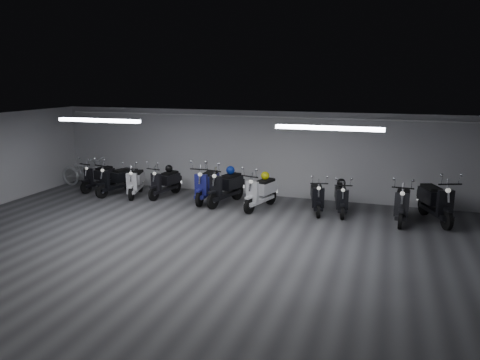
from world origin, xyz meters
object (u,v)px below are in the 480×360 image
(scooter_8, at_px, (341,194))
(bicycle, at_px, (85,169))
(scooter_0, at_px, (98,173))
(scooter_1, at_px, (116,175))
(scooter_2, at_px, (135,177))
(scooter_4, at_px, (207,179))
(helmet_1, at_px, (265,176))
(scooter_3, at_px, (165,178))
(scooter_10, at_px, (436,195))
(helmet_3, at_px, (230,170))
(helmet_0, at_px, (341,183))
(scooter_5, at_px, (225,181))
(scooter_7, at_px, (317,192))
(helmet_2, at_px, (169,168))
(scooter_9, at_px, (403,198))
(scooter_6, at_px, (261,187))

(scooter_8, xyz_separation_m, bicycle, (-9.03, 0.48, 0.07))
(scooter_0, height_order, scooter_1, scooter_1)
(scooter_2, height_order, scooter_4, scooter_4)
(scooter_1, relative_size, helmet_1, 7.11)
(scooter_3, distance_m, scooter_8, 5.70)
(scooter_10, relative_size, helmet_3, 7.43)
(scooter_0, relative_size, helmet_0, 6.55)
(scooter_5, height_order, scooter_7, scooter_5)
(scooter_1, xyz_separation_m, helmet_2, (1.73, 0.48, 0.25))
(scooter_1, bearing_deg, scooter_8, 18.21)
(helmet_3, bearing_deg, scooter_1, -175.59)
(scooter_0, bearing_deg, scooter_10, 11.88)
(scooter_3, bearing_deg, scooter_5, 6.16)
(scooter_9, bearing_deg, scooter_4, -179.55)
(scooter_0, relative_size, scooter_6, 0.91)
(scooter_6, xyz_separation_m, helmet_3, (-1.10, 0.43, 0.35))
(scooter_0, height_order, scooter_7, scooter_0)
(scooter_3, bearing_deg, scooter_9, 8.31)
(scooter_8, height_order, helmet_2, scooter_8)
(scooter_2, height_order, bicycle, bicycle)
(scooter_1, xyz_separation_m, scooter_3, (1.69, 0.25, -0.03))
(bicycle, distance_m, helmet_1, 6.78)
(scooter_4, height_order, scooter_8, scooter_4)
(scooter_6, xyz_separation_m, helmet_0, (2.30, 0.45, 0.19))
(scooter_8, bearing_deg, helmet_2, 165.89)
(scooter_8, distance_m, scooter_9, 1.67)
(bicycle, distance_m, helmet_2, 3.38)
(scooter_2, bearing_deg, scooter_7, -16.18)
(helmet_0, relative_size, helmet_1, 1.01)
(scooter_6, height_order, bicycle, scooter_6)
(scooter_3, bearing_deg, scooter_6, 5.10)
(helmet_0, relative_size, helmet_3, 0.95)
(scooter_4, distance_m, scooter_10, 6.69)
(scooter_3, xyz_separation_m, scooter_9, (7.35, -0.40, 0.04))
(scooter_8, bearing_deg, scooter_2, 170.30)
(scooter_2, bearing_deg, scooter_8, -15.76)
(scooter_5, distance_m, scooter_10, 6.01)
(scooter_9, bearing_deg, scooter_3, -179.48)
(scooter_6, relative_size, helmet_0, 7.18)
(scooter_5, bearing_deg, helmet_1, 19.28)
(scooter_3, bearing_deg, helmet_0, 12.16)
(scooter_3, xyz_separation_m, scooter_4, (1.52, -0.07, 0.08))
(scooter_0, distance_m, scooter_4, 4.14)
(scooter_1, bearing_deg, helmet_0, 19.93)
(scooter_10, bearing_deg, scooter_3, 158.41)
(scooter_5, xyz_separation_m, scooter_6, (1.17, -0.17, -0.04))
(scooter_8, bearing_deg, helmet_3, 166.34)
(scooter_8, bearing_deg, helmet_1, 169.26)
(scooter_2, distance_m, scooter_9, 8.32)
(scooter_4, bearing_deg, scooter_10, -2.21)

